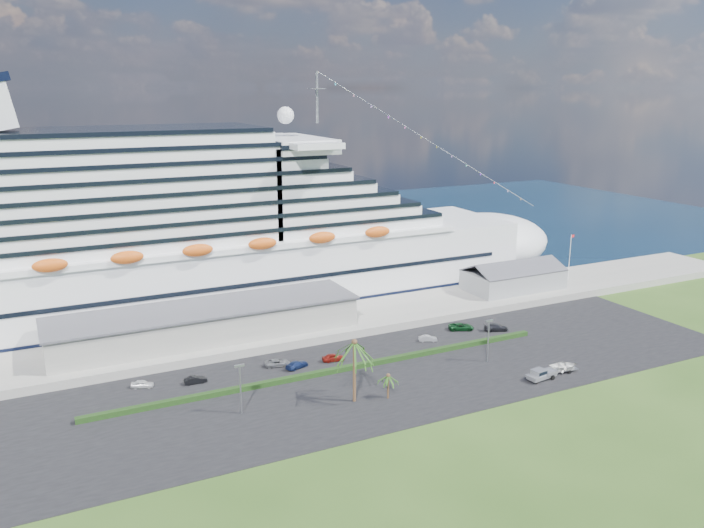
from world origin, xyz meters
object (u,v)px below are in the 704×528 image
cruise_ship (192,240)px  boat_trailer (564,366)px  pickup_truck (541,374)px  parked_car_3 (297,365)px

cruise_ship → boat_trailer: bearing=-52.5°
cruise_ship → boat_trailer: size_ratio=29.90×
cruise_ship → pickup_truck: cruise_ship is taller
pickup_truck → boat_trailer: (5.95, 0.71, 0.08)m
parked_car_3 → boat_trailer: boat_trailer is taller
parked_car_3 → boat_trailer: bearing=-138.1°
cruise_ship → parked_car_3: 46.56m
pickup_truck → boat_trailer: size_ratio=0.93×
cruise_ship → boat_trailer: cruise_ship is taller
cruise_ship → pickup_truck: (44.96, -67.00, -15.47)m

